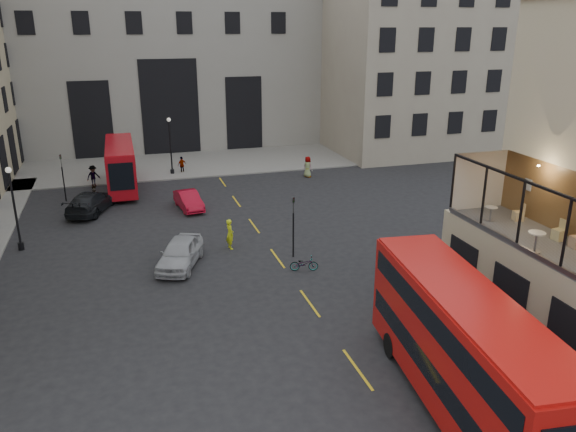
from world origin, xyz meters
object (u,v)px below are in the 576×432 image
object	(u,v)px
bus_near	(464,347)
cyclist	(230,234)
pedestrian_a	(95,196)
street_lamp_a	(16,214)
pedestrian_b	(93,176)
cafe_table_mid	(536,239)
pedestrian_c	(182,165)
cafe_table_far	(491,212)
traffic_light_near	(293,219)
bus_far	(121,164)
traffic_light_far	(62,172)
car_a	(180,253)
pedestrian_d	(308,167)
bicycle	(304,264)
cafe_chair_c	(559,234)
street_lamp_b	(171,150)
car_c	(91,202)
cafe_chair_d	(518,215)

from	to	relation	value
bus_near	cyclist	xyz separation A→B (m)	(-4.91, 17.79, -1.65)
pedestrian_a	street_lamp_a	bearing A→B (deg)	-138.92
pedestrian_b	cafe_table_mid	world-z (taller)	cafe_table_mid
pedestrian_c	cafe_table_far	bearing A→B (deg)	80.60
cafe_table_mid	pedestrian_b	bearing A→B (deg)	119.34
traffic_light_near	bus_far	bearing A→B (deg)	117.43
traffic_light_far	pedestrian_c	distance (m)	11.90
car_a	pedestrian_a	bearing A→B (deg)	132.72
pedestrian_a	pedestrian_d	bearing A→B (deg)	-9.20
traffic_light_near	bicycle	distance (m)	2.92
street_lamp_a	cafe_table_far	distance (m)	27.49
cafe_table_far	cafe_chair_c	distance (m)	3.25
traffic_light_near	bus_near	xyz separation A→B (m)	(1.50, -15.38, 0.19)
traffic_light_near	street_lamp_b	size ratio (longest dim) A/B	0.71
car_c	pedestrian_a	distance (m)	1.41
bus_near	pedestrian_d	bearing A→B (deg)	80.72
street_lamp_b	cafe_table_mid	bearing A→B (deg)	-71.85
street_lamp_b	cafe_table_far	size ratio (longest dim) A/B	7.61
street_lamp_b	cafe_table_mid	world-z (taller)	cafe_table_mid
street_lamp_b	cafe_chair_d	xyz separation A→B (m)	(13.27, -31.21, 2.47)
street_lamp_a	street_lamp_b	distance (m)	19.42
bicycle	bus_near	bearing A→B (deg)	-158.78
car_a	cyclist	xyz separation A→B (m)	(3.30, 1.81, 0.15)
cyclist	cafe_table_mid	world-z (taller)	cafe_table_mid
bus_far	pedestrian_b	size ratio (longest dim) A/B	5.30
street_lamp_b	bicycle	distance (m)	24.71
pedestrian_b	car_a	bearing A→B (deg)	-103.44
bus_near	cyclist	size ratio (longest dim) A/B	6.14
bus_far	cyclist	bearing A→B (deg)	-68.97
traffic_light_near	street_lamp_b	world-z (taller)	street_lamp_b
street_lamp_a	car_a	size ratio (longest dim) A/B	1.11
traffic_light_near	street_lamp_a	bearing A→B (deg)	159.44
bus_near	pedestrian_c	bearing A→B (deg)	98.36
bicycle	street_lamp_a	bearing A→B (deg)	77.75
street_lamp_a	traffic_light_far	bearing A→B (deg)	78.69
car_a	car_c	world-z (taller)	car_a
cafe_chair_c	traffic_light_far	bearing A→B (deg)	128.64
traffic_light_near	pedestrian_d	distance (m)	18.84
street_lamp_a	car_c	bearing A→B (deg)	58.31
cyclist	cafe_chair_c	world-z (taller)	cafe_chair_c
bus_far	pedestrian_c	xyz separation A→B (m)	(5.52, 3.89, -1.41)
cyclist	pedestrian_b	world-z (taller)	cyclist
traffic_light_far	cafe_chair_c	world-z (taller)	cafe_chair_c
traffic_light_far	pedestrian_c	world-z (taller)	traffic_light_far
car_c	pedestrian_c	bearing A→B (deg)	-108.34
street_lamp_b	cyclist	bearing A→B (deg)	-85.35
pedestrian_c	bus_far	bearing A→B (deg)	6.32
bicycle	traffic_light_near	bearing A→B (deg)	14.17
car_a	cafe_table_mid	size ratio (longest dim) A/B	5.65
cafe_table_mid	cafe_chair_c	distance (m)	2.09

